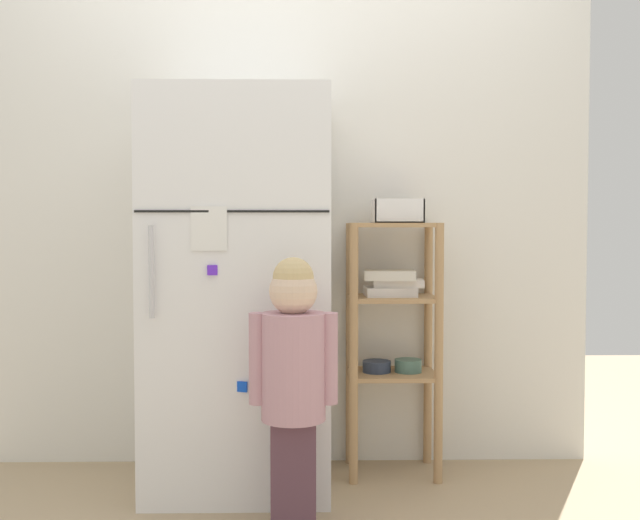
{
  "coord_description": "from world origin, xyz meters",
  "views": [
    {
      "loc": [
        0.07,
        -2.89,
        1.03
      ],
      "look_at": [
        0.12,
        0.02,
        0.91
      ],
      "focal_mm": 41.03,
      "sensor_mm": 36.0,
      "label": 1
    }
  ],
  "objects_px": {
    "pantry_shelf_unit": "(392,318)",
    "fruit_bin": "(400,214)",
    "refrigerator": "(240,292)",
    "child_standing": "(293,366)"
  },
  "relations": [
    {
      "from": "child_standing",
      "to": "pantry_shelf_unit",
      "type": "height_order",
      "value": "pantry_shelf_unit"
    },
    {
      "from": "refrigerator",
      "to": "pantry_shelf_unit",
      "type": "relative_size",
      "value": 1.48
    },
    {
      "from": "refrigerator",
      "to": "pantry_shelf_unit",
      "type": "bearing_deg",
      "value": 12.73
    },
    {
      "from": "pantry_shelf_unit",
      "to": "fruit_bin",
      "type": "distance_m",
      "value": 0.44
    },
    {
      "from": "refrigerator",
      "to": "fruit_bin",
      "type": "xyz_separation_m",
      "value": [
        0.66,
        0.16,
        0.32
      ]
    },
    {
      "from": "pantry_shelf_unit",
      "to": "fruit_bin",
      "type": "height_order",
      "value": "fruit_bin"
    },
    {
      "from": "pantry_shelf_unit",
      "to": "refrigerator",
      "type": "bearing_deg",
      "value": -167.27
    },
    {
      "from": "refrigerator",
      "to": "pantry_shelf_unit",
      "type": "distance_m",
      "value": 0.66
    },
    {
      "from": "child_standing",
      "to": "fruit_bin",
      "type": "distance_m",
      "value": 0.91
    },
    {
      "from": "pantry_shelf_unit",
      "to": "fruit_bin",
      "type": "relative_size",
      "value": 5.19
    }
  ]
}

